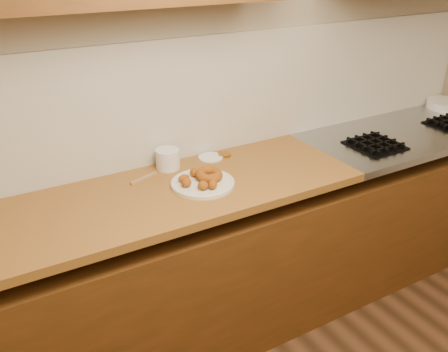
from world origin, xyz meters
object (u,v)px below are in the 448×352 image
Objects in this scene: ring_donut at (209,175)px; donut_plate at (203,183)px; plastic_tub at (168,159)px; plate_stack at (446,104)px.

donut_plate is at bearing -162.46° from ring_donut.
donut_plate is 2.49× the size of plastic_tub.
donut_plate is at bearing -75.57° from plastic_tub.
ring_donut is (0.04, 0.01, 0.03)m from donut_plate.
plastic_tub is (-0.10, 0.23, 0.01)m from ring_donut.
ring_donut is at bearing -66.35° from plastic_tub.
plastic_tub is at bearing 104.43° from donut_plate.
ring_donut is 0.51× the size of plate_stack.
donut_plate is 0.26m from plastic_tub.
plastic_tub is (-0.06, 0.24, 0.04)m from donut_plate.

